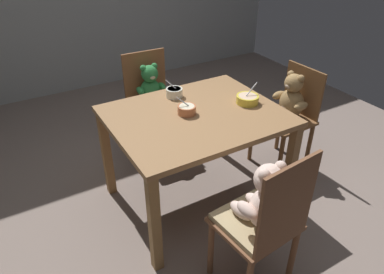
{
  "coord_description": "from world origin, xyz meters",
  "views": [
    {
      "loc": [
        -1.09,
        -1.81,
        1.88
      ],
      "look_at": [
        0.0,
        0.05,
        0.54
      ],
      "focal_mm": 33.54,
      "sensor_mm": 36.0,
      "label": 1
    }
  ],
  "objects_px": {
    "teddy_chair_far_center": "(152,96)",
    "porridge_bowl_terracotta_center": "(187,110)",
    "teddy_chair_near_front": "(263,210)",
    "teddy_chair_near_right": "(290,106)",
    "dining_table": "(196,127)",
    "porridge_bowl_yellow_near_right": "(247,99)",
    "porridge_bowl_white_far_center": "(174,92)"
  },
  "relations": [
    {
      "from": "dining_table",
      "to": "teddy_chair_near_right",
      "type": "height_order",
      "value": "teddy_chair_near_right"
    },
    {
      "from": "teddy_chair_far_center",
      "to": "porridge_bowl_white_far_center",
      "type": "distance_m",
      "value": 0.56
    },
    {
      "from": "teddy_chair_near_right",
      "to": "porridge_bowl_white_far_center",
      "type": "distance_m",
      "value": 0.98
    },
    {
      "from": "teddy_chair_far_center",
      "to": "porridge_bowl_terracotta_center",
      "type": "distance_m",
      "value": 0.82
    },
    {
      "from": "dining_table",
      "to": "porridge_bowl_terracotta_center",
      "type": "bearing_deg",
      "value": 150.73
    },
    {
      "from": "teddy_chair_far_center",
      "to": "teddy_chair_near_front",
      "type": "height_order",
      "value": "teddy_chair_near_front"
    },
    {
      "from": "porridge_bowl_yellow_near_right",
      "to": "teddy_chair_near_right",
      "type": "bearing_deg",
      "value": 9.64
    },
    {
      "from": "teddy_chair_near_right",
      "to": "porridge_bowl_yellow_near_right",
      "type": "xyz_separation_m",
      "value": [
        -0.53,
        -0.09,
        0.22
      ]
    },
    {
      "from": "teddy_chair_near_right",
      "to": "porridge_bowl_terracotta_center",
      "type": "relative_size",
      "value": 6.94
    },
    {
      "from": "dining_table",
      "to": "porridge_bowl_yellow_near_right",
      "type": "distance_m",
      "value": 0.42
    },
    {
      "from": "porridge_bowl_terracotta_center",
      "to": "porridge_bowl_white_far_center",
      "type": "xyz_separation_m",
      "value": [
        0.05,
        0.27,
        0.0
      ]
    },
    {
      "from": "dining_table",
      "to": "teddy_chair_far_center",
      "type": "relative_size",
      "value": 1.26
    },
    {
      "from": "teddy_chair_far_center",
      "to": "teddy_chair_near_front",
      "type": "relative_size",
      "value": 0.95
    },
    {
      "from": "teddy_chair_near_front",
      "to": "porridge_bowl_terracotta_center",
      "type": "xyz_separation_m",
      "value": [
        0.02,
        0.83,
        0.21
      ]
    },
    {
      "from": "porridge_bowl_white_far_center",
      "to": "porridge_bowl_yellow_near_right",
      "type": "xyz_separation_m",
      "value": [
        0.39,
        -0.35,
        -0.0
      ]
    },
    {
      "from": "teddy_chair_far_center",
      "to": "porridge_bowl_yellow_near_right",
      "type": "relative_size",
      "value": 5.37
    },
    {
      "from": "porridge_bowl_terracotta_center",
      "to": "teddy_chair_far_center",
      "type": "bearing_deg",
      "value": 83.52
    },
    {
      "from": "teddy_chair_near_front",
      "to": "porridge_bowl_terracotta_center",
      "type": "relative_size",
      "value": 7.7
    },
    {
      "from": "teddy_chair_near_right",
      "to": "porridge_bowl_terracotta_center",
      "type": "height_order",
      "value": "porridge_bowl_terracotta_center"
    },
    {
      "from": "teddy_chair_far_center",
      "to": "porridge_bowl_terracotta_center",
      "type": "relative_size",
      "value": 7.28
    },
    {
      "from": "teddy_chair_far_center",
      "to": "porridge_bowl_terracotta_center",
      "type": "bearing_deg",
      "value": -4.51
    },
    {
      "from": "dining_table",
      "to": "porridge_bowl_terracotta_center",
      "type": "relative_size",
      "value": 9.16
    },
    {
      "from": "dining_table",
      "to": "porridge_bowl_yellow_near_right",
      "type": "relative_size",
      "value": 6.76
    },
    {
      "from": "teddy_chair_far_center",
      "to": "porridge_bowl_terracotta_center",
      "type": "height_order",
      "value": "teddy_chair_far_center"
    },
    {
      "from": "teddy_chair_far_center",
      "to": "teddy_chair_near_front",
      "type": "bearing_deg",
      "value": -1.81
    },
    {
      "from": "teddy_chair_near_front",
      "to": "porridge_bowl_yellow_near_right",
      "type": "xyz_separation_m",
      "value": [
        0.46,
        0.76,
        0.21
      ]
    },
    {
      "from": "teddy_chair_near_front",
      "to": "teddy_chair_near_right",
      "type": "relative_size",
      "value": 1.11
    },
    {
      "from": "teddy_chair_far_center",
      "to": "porridge_bowl_yellow_near_right",
      "type": "xyz_separation_m",
      "value": [
        0.36,
        -0.85,
        0.24
      ]
    },
    {
      "from": "teddy_chair_far_center",
      "to": "teddy_chair_near_right",
      "type": "height_order",
      "value": "teddy_chair_far_center"
    },
    {
      "from": "teddy_chair_near_front",
      "to": "porridge_bowl_yellow_near_right",
      "type": "relative_size",
      "value": 5.68
    },
    {
      "from": "teddy_chair_near_front",
      "to": "teddy_chair_near_right",
      "type": "xyz_separation_m",
      "value": [
        0.99,
        0.85,
        -0.02
      ]
    },
    {
      "from": "porridge_bowl_terracotta_center",
      "to": "porridge_bowl_yellow_near_right",
      "type": "xyz_separation_m",
      "value": [
        0.45,
        -0.07,
        -0.0
      ]
    }
  ]
}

